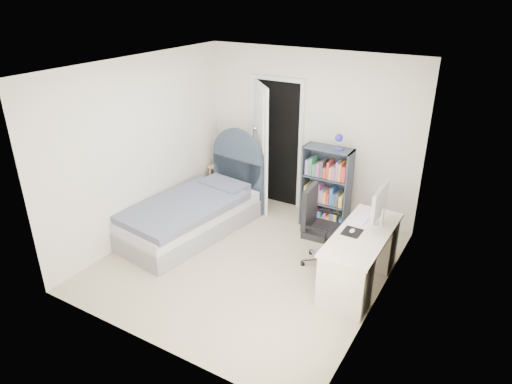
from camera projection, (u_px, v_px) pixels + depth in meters
The scene contains 8 objects.
room_shell at pixel (247, 173), 5.49m from camera, with size 3.50×3.70×2.60m.
door at pixel (266, 145), 7.11m from camera, with size 0.92×0.62×2.06m.
bed at pixel (195, 212), 6.63m from camera, with size 1.28×2.26×1.32m.
nightstand at pixel (225, 171), 7.73m from camera, with size 0.44×0.44×0.64m.
floor_lamp at pixel (254, 172), 7.38m from camera, with size 0.19×0.19×1.32m.
bookcase at pixel (326, 191), 6.63m from camera, with size 0.69×0.30×1.47m.
desk at pixel (361, 256), 5.41m from camera, with size 0.58×1.44×1.18m.
office_chair at pixel (318, 223), 5.75m from camera, with size 0.54×0.56×1.05m.
Camera 1 is at (2.68, -4.33, 3.33)m, focal length 32.00 mm.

